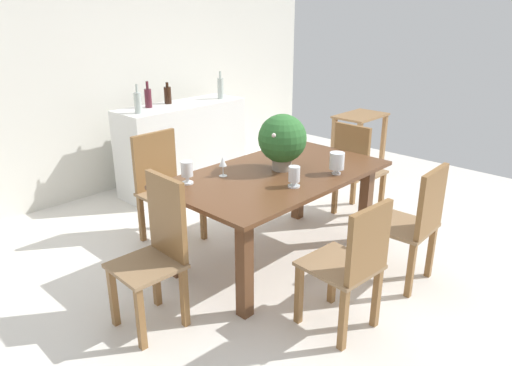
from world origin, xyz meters
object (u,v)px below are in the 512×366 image
at_px(wine_bottle_green, 168,95).
at_px(wine_bottle_tall, 220,88).
at_px(chair_near_left, 352,262).
at_px(crystal_vase_left, 294,175).
at_px(kitchen_counter, 183,147).
at_px(chair_head_end, 158,247).
at_px(crystal_vase_center_near, 337,161).
at_px(wine_bottle_dark, 148,97).
at_px(side_table, 360,131).
at_px(crystal_vase_right, 187,170).
at_px(wine_glass, 223,163).
at_px(dining_table, 277,187).
at_px(flower_centerpiece, 282,140).
at_px(chair_near_right, 414,220).
at_px(wine_bottle_amber, 138,102).
at_px(chair_foot_end, 356,166).
at_px(chair_far_left, 163,182).

height_order(wine_bottle_green, wine_bottle_tall, wine_bottle_tall).
relative_size(chair_near_left, crystal_vase_left, 5.84).
height_order(chair_near_left, kitchen_counter, kitchen_counter).
distance_m(chair_head_end, crystal_vase_center_near, 1.56).
distance_m(chair_near_left, wine_bottle_green, 3.21).
relative_size(wine_bottle_dark, side_table, 0.37).
relative_size(chair_near_left, crystal_vase_right, 5.29).
bearing_deg(wine_bottle_dark, wine_glass, -106.84).
distance_m(wine_bottle_green, side_table, 2.40).
distance_m(kitchen_counter, side_table, 2.20).
xyz_separation_m(dining_table, crystal_vase_center_near, (0.30, -0.36, 0.23)).
height_order(flower_centerpiece, wine_bottle_dark, wine_bottle_dark).
relative_size(dining_table, wine_bottle_dark, 6.43).
xyz_separation_m(chair_near_left, chair_near_right, (0.83, -0.01, 0.01)).
distance_m(wine_bottle_tall, side_table, 1.82).
xyz_separation_m(wine_bottle_amber, wine_bottle_tall, (1.14, -0.00, 0.01)).
xyz_separation_m(dining_table, chair_foot_end, (1.19, 0.00, -0.11)).
xyz_separation_m(chair_near_right, wine_bottle_green, (0.04, 3.05, 0.56)).
bearing_deg(wine_bottle_dark, crystal_vase_left, -98.11).
height_order(chair_near_right, kitchen_counter, kitchen_counter).
height_order(crystal_vase_right, wine_bottle_tall, wine_bottle_tall).
relative_size(chair_near_right, wine_bottle_dark, 3.37).
height_order(crystal_vase_right, wine_bottle_amber, wine_bottle_amber).
height_order(chair_head_end, crystal_vase_right, chair_head_end).
bearing_deg(chair_head_end, wine_bottle_tall, 131.15).
distance_m(flower_centerpiece, wine_bottle_green, 2.05).
relative_size(dining_table, chair_far_left, 1.85).
bearing_deg(crystal_vase_right, side_table, 6.84).
distance_m(wine_glass, wine_bottle_dark, 1.85).
distance_m(flower_centerpiece, crystal_vase_center_near, 0.47).
relative_size(crystal_vase_center_near, wine_bottle_amber, 0.60).
distance_m(crystal_vase_right, wine_bottle_dark, 1.90).
bearing_deg(wine_bottle_tall, wine_bottle_amber, 179.85).
height_order(flower_centerpiece, wine_bottle_amber, wine_bottle_amber).
bearing_deg(crystal_vase_right, chair_far_left, 69.92).
height_order(wine_bottle_dark, side_table, wine_bottle_dark).
relative_size(wine_bottle_amber, wine_bottle_green, 1.24).
xyz_separation_m(chair_near_left, flower_centerpiece, (0.50, 1.02, 0.51)).
relative_size(flower_centerpiece, wine_glass, 2.94).
bearing_deg(wine_bottle_tall, chair_far_left, -150.65).
bearing_deg(crystal_vase_left, wine_bottle_amber, 87.69).
xyz_separation_m(chair_far_left, crystal_vase_right, (-0.25, -0.68, 0.33)).
bearing_deg(wine_bottle_amber, flower_centerpiece, -85.13).
relative_size(chair_foot_end, side_table, 1.26).
bearing_deg(wine_bottle_dark, dining_table, -94.95).
xyz_separation_m(crystal_vase_center_near, crystal_vase_right, (-0.96, 0.69, -0.00)).
xyz_separation_m(chair_far_left, side_table, (2.77, -0.32, 0.02)).
height_order(wine_bottle_dark, wine_bottle_green, wine_bottle_dark).
bearing_deg(wine_bottle_green, wine_bottle_amber, -158.80).
height_order(flower_centerpiece, crystal_vase_right, flower_centerpiece).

